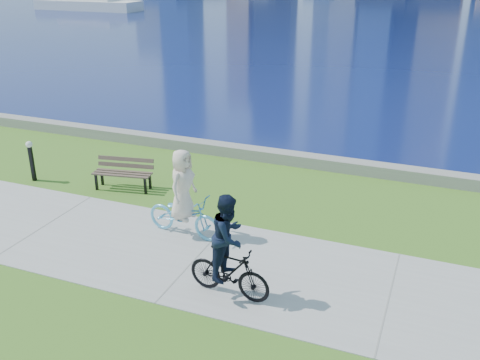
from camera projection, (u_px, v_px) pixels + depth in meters
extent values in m
plane|color=#3A681B|center=(196.00, 258.00, 11.37)|extent=(320.00, 320.00, 0.00)
cube|color=#9E9D99|center=(196.00, 258.00, 11.37)|extent=(80.00, 3.50, 0.02)
cube|color=gray|center=(284.00, 157.00, 16.62)|extent=(90.00, 0.50, 0.35)
cube|color=#0C184F|center=(428.00, 5.00, 73.11)|extent=(320.00, 131.00, 0.01)
cube|color=white|center=(88.00, 5.00, 65.13)|extent=(13.34, 3.81, 1.14)
cube|color=black|center=(96.00, 182.00, 14.64)|extent=(0.07, 0.07, 0.45)
cube|color=black|center=(145.00, 186.00, 14.39)|extent=(0.07, 0.07, 0.45)
cube|color=black|center=(102.00, 177.00, 14.97)|extent=(0.07, 0.07, 0.45)
cube|color=black|center=(150.00, 181.00, 14.72)|extent=(0.07, 0.07, 0.45)
cube|color=brown|center=(120.00, 176.00, 14.42)|extent=(1.61, 0.39, 0.04)
cube|color=brown|center=(122.00, 174.00, 14.57)|extent=(1.61, 0.39, 0.04)
cube|color=brown|center=(125.00, 171.00, 14.71)|extent=(1.61, 0.39, 0.04)
cube|color=brown|center=(126.00, 165.00, 14.77)|extent=(1.60, 0.35, 0.12)
cube|color=brown|center=(126.00, 159.00, 14.73)|extent=(1.60, 0.35, 0.12)
cylinder|color=black|center=(32.00, 163.00, 15.16)|extent=(0.13, 0.13, 1.05)
sphere|color=white|center=(29.00, 144.00, 14.94)|extent=(0.19, 0.19, 0.19)
imported|color=#5FBDE8|center=(184.00, 215.00, 12.13)|extent=(0.84, 1.92, 0.98)
imported|color=white|center=(183.00, 185.00, 11.84)|extent=(0.60, 0.85, 1.63)
imported|color=black|center=(229.00, 272.00, 9.92)|extent=(0.63, 1.69, 1.00)
imported|color=black|center=(229.00, 237.00, 9.63)|extent=(0.68, 0.84, 1.63)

